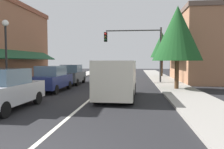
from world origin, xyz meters
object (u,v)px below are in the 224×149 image
Objects in this scene: van_in_lane at (117,78)px; street_lamp_left_near at (6,45)px; parked_car_third_left at (72,75)px; tree_right_far at (162,45)px; parked_car_nearest_left at (5,89)px; traffic_signal_mast_arm at (140,45)px; parked_car_second_left at (52,79)px; tree_right_near at (177,33)px.

street_lamp_left_near is at bearing -176.38° from van_in_lane.
tree_right_far is at bearing 48.44° from parked_car_third_left.
parked_car_third_left is at bearing 92.28° from parked_car_nearest_left.
parked_car_third_left is 6.88m from traffic_signal_mast_arm.
parked_car_nearest_left is at bearing -89.86° from parked_car_third_left.
parked_car_nearest_left is 0.77× the size of traffic_signal_mast_arm.
van_in_lane reaches higher than parked_car_second_left.
parked_car_second_left is at bearing -169.65° from tree_right_near.
traffic_signal_mast_arm is (6.10, 1.64, 2.73)m from parked_car_third_left.
parked_car_nearest_left is 1.00× the size of parked_car_second_left.
street_lamp_left_near reaches higher than parked_car_nearest_left.
street_lamp_left_near is 11.20m from tree_right_near.
parked_car_second_left is at bearing -90.89° from parked_car_third_left.
parked_car_third_left is at bearing 77.68° from street_lamp_left_near.
traffic_signal_mast_arm is 1.22× the size of street_lamp_left_near.
parked_car_third_left is at bearing 124.10° from van_in_lane.
traffic_signal_mast_arm is at bearing 117.34° from tree_right_near.
van_in_lane is at bearing -26.33° from parked_car_second_left.
tree_right_near is (3.96, 4.00, 2.90)m from van_in_lane.
parked_car_second_left is at bearing -120.58° from tree_right_far.
tree_right_near is (2.56, -4.96, 0.44)m from traffic_signal_mast_arm.
parked_car_nearest_left is 4.25m from street_lamp_left_near.
traffic_signal_mast_arm is 12.05m from street_lamp_left_near.
street_lamp_left_near reaches higher than parked_car_second_left.
parked_car_third_left is (-0.18, 10.74, 0.00)m from parked_car_nearest_left.
van_in_lane is 6.63m from street_lamp_left_near.
parked_car_nearest_left is 5.85m from parked_car_second_left.
tree_right_near is at bearing 22.39° from street_lamp_left_near.
parked_car_second_left is 0.93× the size of street_lamp_left_near.
parked_car_second_left is 9.35m from traffic_signal_mast_arm.
street_lamp_left_near is at bearing -120.74° from tree_right_far.
tree_right_near is (8.67, 1.58, 3.17)m from parked_car_second_left.
parked_car_second_left is 9.36m from tree_right_near.
street_lamp_left_near is (-1.64, -2.67, 2.14)m from parked_car_second_left.
parked_car_nearest_left is at bearing -60.11° from street_lamp_left_near.
parked_car_nearest_left is 0.93× the size of street_lamp_left_near.
parked_car_second_left is at bearing 154.20° from van_in_lane.
parked_car_third_left is at bearing -164.92° from traffic_signal_mast_arm.
van_in_lane is 0.87× the size of tree_right_near.
traffic_signal_mast_arm is 5.60m from tree_right_near.
parked_car_third_left is 0.70× the size of tree_right_far.
parked_car_nearest_left and parked_car_third_left have the same top height.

